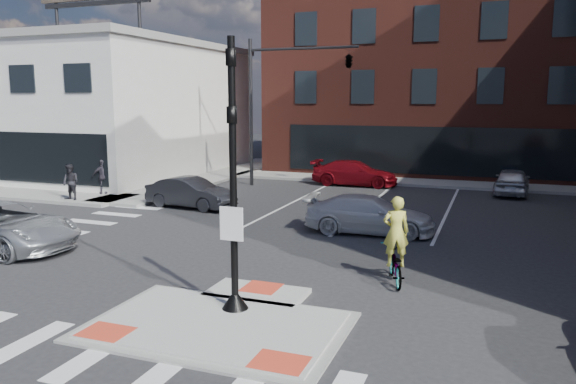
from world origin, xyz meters
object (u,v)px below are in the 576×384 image
at_px(bg_car_dark, 191,193).
at_px(white_pickup, 369,214).
at_px(pedestrian_b, 103,176).
at_px(cyclist, 395,254).
at_px(pedestrian_a, 71,182).
at_px(bg_car_silver, 512,181).
at_px(bg_car_red, 355,173).

bearing_deg(bg_car_dark, white_pickup, -95.20).
height_order(white_pickup, bg_car_dark, bg_car_dark).
bearing_deg(bg_car_dark, pedestrian_b, 87.10).
bearing_deg(pedestrian_b, cyclist, -53.69).
xyz_separation_m(white_pickup, bg_car_dark, (-8.48, 1.89, 0.00)).
relative_size(pedestrian_a, pedestrian_b, 0.98).
relative_size(cyclist, pedestrian_a, 1.38).
bearing_deg(bg_car_dark, bg_car_silver, -49.66).
bearing_deg(pedestrian_a, cyclist, -15.99).
bearing_deg(white_pickup, bg_car_red, 12.36).
distance_m(white_pickup, cyclist, 5.59).
relative_size(bg_car_silver, bg_car_red, 0.85).
relative_size(bg_car_red, pedestrian_a, 2.84).
distance_m(bg_car_dark, bg_car_red, 10.40).
bearing_deg(cyclist, white_pickup, -88.97).
relative_size(white_pickup, pedestrian_a, 2.76).
bearing_deg(cyclist, pedestrian_b, -45.45).
bearing_deg(white_pickup, cyclist, -164.95).
relative_size(bg_car_dark, pedestrian_a, 2.44).
bearing_deg(cyclist, pedestrian_a, -39.19).
xyz_separation_m(bg_car_silver, cyclist, (-3.14, -15.91, 0.09)).
distance_m(bg_car_red, pedestrian_a, 14.85).
xyz_separation_m(bg_car_red, pedestrian_a, (-11.01, -9.97, 0.30)).
bearing_deg(bg_car_dark, cyclist, -117.43).
relative_size(cyclist, pedestrian_b, 1.35).
height_order(bg_car_silver, pedestrian_a, pedestrian_a).
bearing_deg(white_pickup, bg_car_dark, 73.28).
xyz_separation_m(bg_car_red, cyclist, (5.06, -16.14, 0.09)).
bearing_deg(bg_car_dark, bg_car_red, -23.04).
relative_size(white_pickup, bg_car_dark, 1.13).
bearing_deg(pedestrian_a, bg_car_silver, 31.89).
bearing_deg(bg_car_red, bg_car_silver, -92.46).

